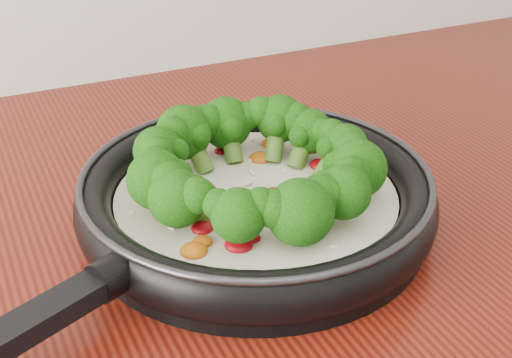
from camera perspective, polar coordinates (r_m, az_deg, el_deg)
name	(u,v)px	position (r m, az deg, el deg)	size (l,w,h in m)	color
skillet	(253,191)	(0.66, -0.21, -1.00)	(0.55, 0.44, 0.10)	black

